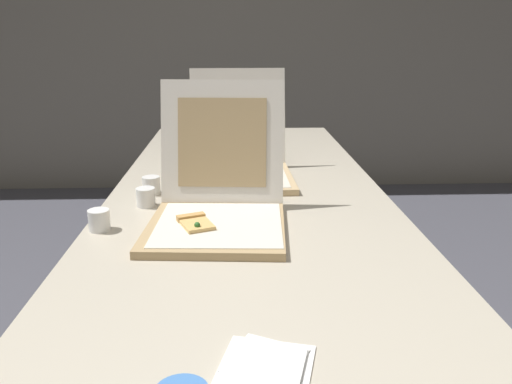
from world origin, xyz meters
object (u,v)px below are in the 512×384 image
(cup_white_near_center, at_px, (146,197))
(napkin_pile, at_px, (265,365))
(table, at_px, (248,205))
(cup_white_far, at_px, (188,157))
(cup_white_mid, at_px, (151,185))
(pizza_box_middle, at_px, (240,163))
(pizza_box_front, at_px, (217,207))
(cup_white_near_left, at_px, (99,220))

(cup_white_near_center, xyz_separation_m, napkin_pile, (0.32, -0.82, -0.03))
(table, distance_m, cup_white_far, 0.47)
(table, relative_size, napkin_pile, 13.37)
(cup_white_mid, bearing_deg, pizza_box_middle, 31.28)
(cup_white_near_center, bearing_deg, pizza_box_middle, 46.39)
(table, height_order, pizza_box_front, pizza_box_front)
(pizza_box_front, distance_m, pizza_box_middle, 0.49)
(pizza_box_front, relative_size, cup_white_mid, 8.18)
(cup_white_mid, distance_m, napkin_pile, 1.00)
(cup_white_near_center, distance_m, cup_white_mid, 0.13)
(pizza_box_middle, relative_size, cup_white_near_center, 7.84)
(cup_white_near_center, bearing_deg, cup_white_near_left, -115.13)
(table, relative_size, pizza_box_middle, 5.28)
(cup_white_near_left, bearing_deg, table, 38.02)
(table, xyz_separation_m, cup_white_far, (-0.24, 0.40, 0.07))
(table, xyz_separation_m, cup_white_mid, (-0.32, 0.01, 0.07))
(cup_white_near_left, bearing_deg, cup_white_mid, 74.61)
(cup_white_mid, bearing_deg, table, -0.98)
(table, distance_m, pizza_box_front, 0.33)
(pizza_box_front, bearing_deg, cup_white_near_center, 146.18)
(cup_white_far, xyz_separation_m, napkin_pile, (0.24, -1.35, -0.03))
(table, bearing_deg, cup_white_far, 120.20)
(pizza_box_middle, height_order, cup_white_mid, pizza_box_middle)
(table, xyz_separation_m, napkin_pile, (0.00, -0.94, 0.05))
(table, relative_size, cup_white_far, 41.39)
(cup_white_near_center, height_order, cup_white_mid, same)
(pizza_box_front, distance_m, napkin_pile, 0.65)
(napkin_pile, bearing_deg, cup_white_near_left, 124.07)
(cup_white_near_center, distance_m, napkin_pile, 0.88)
(pizza_box_front, relative_size, cup_white_near_left, 8.18)
(table, xyz_separation_m, pizza_box_middle, (-0.02, 0.19, 0.10))
(pizza_box_front, distance_m, cup_white_mid, 0.38)
(cup_white_far, bearing_deg, cup_white_mid, -102.44)
(pizza_box_front, relative_size, cup_white_near_center, 8.18)
(cup_white_far, bearing_deg, cup_white_near_left, -103.79)
(table, xyz_separation_m, cup_white_near_center, (-0.32, -0.12, 0.07))
(pizza_box_middle, height_order, napkin_pile, pizza_box_middle)
(cup_white_near_center, xyz_separation_m, cup_white_mid, (-0.00, 0.13, 0.00))
(cup_white_far, relative_size, napkin_pile, 0.32)
(table, distance_m, pizza_box_middle, 0.21)
(table, distance_m, cup_white_mid, 0.33)
(cup_white_near_left, distance_m, napkin_pile, 0.75)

